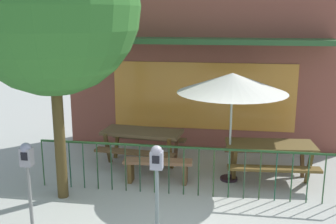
% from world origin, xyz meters
% --- Properties ---
extents(pub_storefront, '(7.06, 1.42, 5.19)m').
position_xyz_m(pub_storefront, '(0.00, 4.80, 2.58)').
color(pub_storefront, '#603214').
rests_on(pub_storefront, ground).
extents(patio_fence_front, '(5.96, 0.04, 0.97)m').
position_xyz_m(patio_fence_front, '(0.00, 1.65, 0.66)').
color(patio_fence_front, '#1F4420').
rests_on(patio_fence_front, ground).
extents(picnic_table_left, '(1.93, 1.54, 0.79)m').
position_xyz_m(picnic_table_left, '(-1.28, 3.21, 0.61)').
color(picnic_table_left, brown).
rests_on(picnic_table_left, ground).
extents(picnic_table_right, '(1.90, 1.49, 0.79)m').
position_xyz_m(picnic_table_right, '(1.53, 2.69, 0.61)').
color(picnic_table_right, brown).
rests_on(picnic_table_right, ground).
extents(patio_umbrella, '(2.19, 2.19, 2.24)m').
position_xyz_m(patio_umbrella, '(0.71, 2.51, 2.04)').
color(patio_umbrella, black).
rests_on(patio_umbrella, ground).
extents(patio_bench, '(1.42, 0.41, 0.48)m').
position_xyz_m(patio_bench, '(-0.73, 2.16, 0.35)').
color(patio_bench, '#906141').
rests_on(patio_bench, ground).
extents(parking_meter_near, '(0.18, 0.17, 1.53)m').
position_xyz_m(parking_meter_near, '(-0.34, -0.06, 1.19)').
color(parking_meter_near, slate).
rests_on(parking_meter_near, ground).
extents(parking_meter_far, '(0.18, 0.17, 1.45)m').
position_xyz_m(parking_meter_far, '(-2.39, 0.02, 1.12)').
color(parking_meter_far, gray).
rests_on(parking_meter_far, ground).
extents(street_tree, '(3.06, 3.06, 5.02)m').
position_xyz_m(street_tree, '(-2.38, 1.22, 3.49)').
color(street_tree, '#4D3D1D').
rests_on(street_tree, ground).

